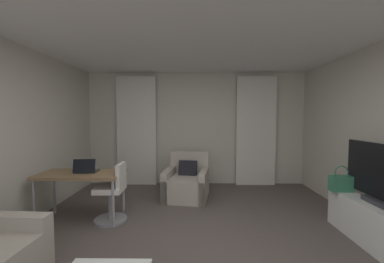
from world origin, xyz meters
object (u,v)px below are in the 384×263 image
(laptop, at_px, (86,170))
(desk_chair, at_px, (113,195))
(desk, at_px, (81,177))
(handbag_primary, at_px, (341,183))
(armchair, at_px, (187,183))
(tv_flatscreen, at_px, (381,175))
(tv_console, at_px, (376,224))

(laptop, bearing_deg, desk_chair, -8.54)
(desk, bearing_deg, handbag_primary, -2.83)
(armchair, height_order, handbag_primary, handbag_primary)
(desk_chair, bearing_deg, desk, 175.27)
(armchair, height_order, desk_chair, desk_chair)
(desk, xyz_separation_m, tv_flatscreen, (3.96, -0.69, 0.21))
(tv_console, relative_size, tv_flatscreen, 1.12)
(tv_flatscreen, bearing_deg, laptop, 169.63)
(armchair, xyz_separation_m, laptop, (-1.50, -1.01, 0.49))
(laptop, relative_size, tv_flatscreen, 0.30)
(laptop, relative_size, handbag_primary, 0.93)
(desk, distance_m, laptop, 0.13)
(laptop, bearing_deg, tv_flatscreen, -10.37)
(desk_chair, distance_m, laptop, 0.57)
(laptop, bearing_deg, armchair, 33.99)
(desk_chair, relative_size, handbag_primary, 2.39)
(laptop, bearing_deg, desk, -161.70)
(laptop, xyz_separation_m, tv_flatscreen, (3.89, -0.71, 0.10))
(desk_chair, bearing_deg, laptop, 171.46)
(tv_console, xyz_separation_m, tv_flatscreen, (0.00, -0.03, 0.61))
(handbag_primary, bearing_deg, desk_chair, 177.45)
(armchair, relative_size, desk_chair, 1.11)
(desk_chair, height_order, handbag_primary, handbag_primary)
(armchair, relative_size, handbag_primary, 2.65)
(armchair, distance_m, handbag_primary, 2.57)
(desk, height_order, handbag_primary, handbag_primary)
(desk, bearing_deg, tv_flatscreen, -9.88)
(laptop, xyz_separation_m, tv_console, (3.89, -0.68, -0.51))
(armchair, xyz_separation_m, tv_flatscreen, (2.39, -1.73, 0.59))
(desk_chair, bearing_deg, tv_flatscreen, -10.60)
(armchair, relative_size, desk, 0.79)
(desk, relative_size, laptop, 3.62)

